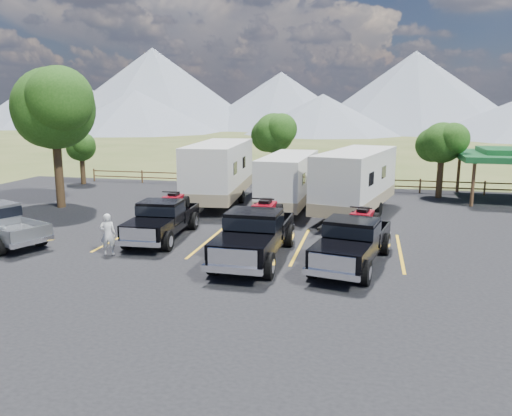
% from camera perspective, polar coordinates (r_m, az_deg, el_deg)
% --- Properties ---
extents(ground, '(320.00, 320.00, 0.00)m').
position_cam_1_polar(ground, '(17.50, -3.30, -7.62)').
color(ground, '#405222').
rests_on(ground, ground).
extents(asphalt_lot, '(44.00, 34.00, 0.04)m').
position_cam_1_polar(asphalt_lot, '(20.25, -0.94, -4.84)').
color(asphalt_lot, black).
rests_on(asphalt_lot, ground).
extents(stall_lines, '(12.12, 5.50, 0.01)m').
position_cam_1_polar(stall_lines, '(21.18, -0.29, -4.03)').
color(stall_lines, gold).
rests_on(stall_lines, asphalt_lot).
extents(tree_big_nw, '(5.54, 5.18, 7.84)m').
position_cam_1_polar(tree_big_nw, '(30.24, -22.17, 10.49)').
color(tree_big_nw, black).
rests_on(tree_big_nw, ground).
extents(tree_ne_a, '(3.11, 2.92, 4.76)m').
position_cam_1_polar(tree_ne_a, '(33.23, 20.47, 6.98)').
color(tree_ne_a, black).
rests_on(tree_ne_a, ground).
extents(tree_north, '(3.46, 3.24, 5.25)m').
position_cam_1_polar(tree_north, '(35.56, 2.05, 8.53)').
color(tree_north, black).
rests_on(tree_north, ground).
extents(tree_nw_small, '(2.59, 2.43, 3.85)m').
position_cam_1_polar(tree_nw_small, '(38.94, -19.37, 6.60)').
color(tree_nw_small, black).
rests_on(tree_nw_small, ground).
extents(rail_fence, '(36.12, 0.12, 1.00)m').
position_cam_1_polar(rail_fence, '(34.84, 8.38, 3.01)').
color(rail_fence, brown).
rests_on(rail_fence, ground).
extents(pavilion, '(6.20, 6.20, 3.22)m').
position_cam_1_polar(pavilion, '(34.03, 27.15, 5.35)').
color(pavilion, brown).
rests_on(pavilion, ground).
extents(mountain_range, '(209.00, 71.00, 20.00)m').
position_cam_1_polar(mountain_range, '(122.47, 7.28, 12.55)').
color(mountain_range, gray).
rests_on(mountain_range, ground).
extents(rig_left, '(2.26, 5.76, 1.89)m').
position_cam_1_polar(rig_left, '(22.19, -10.58, -1.09)').
color(rig_left, black).
rests_on(rig_left, asphalt_lot).
extents(rig_center, '(2.29, 6.35, 2.11)m').
position_cam_1_polar(rig_center, '(18.88, -0.05, -2.80)').
color(rig_center, black).
rests_on(rig_center, asphalt_lot).
extents(rig_right, '(2.92, 6.06, 1.94)m').
position_cam_1_polar(rig_right, '(18.52, 11.03, -3.57)').
color(rig_right, black).
rests_on(rig_right, asphalt_lot).
extents(trailer_left, '(3.35, 10.36, 3.58)m').
position_cam_1_polar(trailer_left, '(29.44, -4.20, 4.10)').
color(trailer_left, silver).
rests_on(trailer_left, asphalt_lot).
extents(trailer_center, '(2.49, 8.82, 3.07)m').
position_cam_1_polar(trailer_center, '(27.63, 3.72, 3.05)').
color(trailer_center, silver).
rests_on(trailer_center, asphalt_lot).
extents(trailer_right, '(4.32, 9.85, 3.42)m').
position_cam_1_polar(trailer_right, '(26.77, 11.34, 2.96)').
color(trailer_right, silver).
rests_on(trailer_right, asphalt_lot).
extents(person_a, '(0.70, 0.57, 1.64)m').
position_cam_1_polar(person_a, '(20.24, -16.58, -2.87)').
color(person_a, silver).
rests_on(person_a, asphalt_lot).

